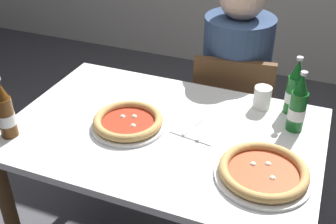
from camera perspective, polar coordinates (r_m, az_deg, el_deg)
name	(u,v)px	position (r m, az deg, el deg)	size (l,w,h in m)	color
dining_table_main	(163,153)	(1.69, -0.64, -5.56)	(1.20, 0.80, 0.75)	silver
chair_behind_table	(231,115)	(2.22, 8.64, -0.46)	(0.45, 0.45, 0.85)	brown
diner_seated	(233,94)	(2.22, 8.92, 2.46)	(0.34, 0.34, 1.21)	#2D3342
pizza_margherita_near	(128,122)	(1.63, -5.46, -1.35)	(0.29, 0.29, 0.04)	white
pizza_marinara_far	(263,172)	(1.42, 12.87, -7.99)	(0.32, 0.32, 0.04)	white
beer_bottle_left	(5,112)	(1.65, -21.36, 0.04)	(0.07, 0.07, 0.25)	#512D0F
beer_bottle_center	(294,90)	(1.75, 16.85, 2.93)	(0.07, 0.07, 0.25)	#14591E
beer_bottle_right	(298,106)	(1.64, 17.30, 0.80)	(0.07, 0.07, 0.25)	#14591E
napkin_with_cutlery	(200,127)	(1.63, 4.44, -2.03)	(0.21, 0.21, 0.01)	white
paper_cup	(262,98)	(1.78, 12.74, 1.93)	(0.07, 0.07, 0.10)	white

